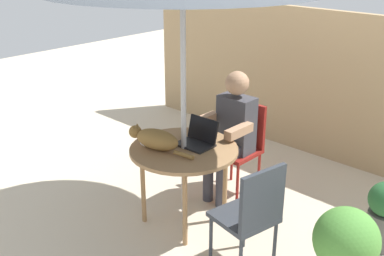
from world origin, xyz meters
TOP-DOWN VIEW (x-y plane):
  - ground_plane at (0.00, 0.00)m, footprint 14.00×14.00m
  - fence_back at (0.00, 2.06)m, footprint 4.69×0.08m
  - patio_table at (0.00, 0.00)m, footprint 0.92×0.92m
  - chair_occupied at (0.00, 0.79)m, footprint 0.40×0.40m
  - chair_empty at (0.84, -0.16)m, footprint 0.47×0.47m
  - person_seated at (0.00, 0.64)m, footprint 0.48×0.48m
  - laptop at (0.03, 0.15)m, footprint 0.31×0.26m
  - cat at (-0.17, -0.17)m, footprint 0.65×0.27m
  - potted_plant_near_fence at (1.43, 0.82)m, footprint 0.29×0.29m
  - potted_plant_by_chair at (1.45, 0.08)m, footprint 0.45×0.45m

SIDE VIEW (x-z plane):
  - ground_plane at x=0.00m, z-range 0.00..0.00m
  - potted_plant_near_fence at x=1.43m, z-range 0.02..0.60m
  - potted_plant_by_chair at x=1.45m, z-range 0.04..0.72m
  - chair_occupied at x=0.00m, z-range 0.08..0.97m
  - chair_empty at x=0.84m, z-range 0.08..0.97m
  - patio_table at x=0.00m, z-range 0.29..1.00m
  - person_seated at x=0.00m, z-range 0.08..1.31m
  - laptop at x=0.03m, z-range 0.67..0.88m
  - cat at x=-0.17m, z-range 0.71..0.88m
  - fence_back at x=0.00m, z-range 0.00..1.65m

